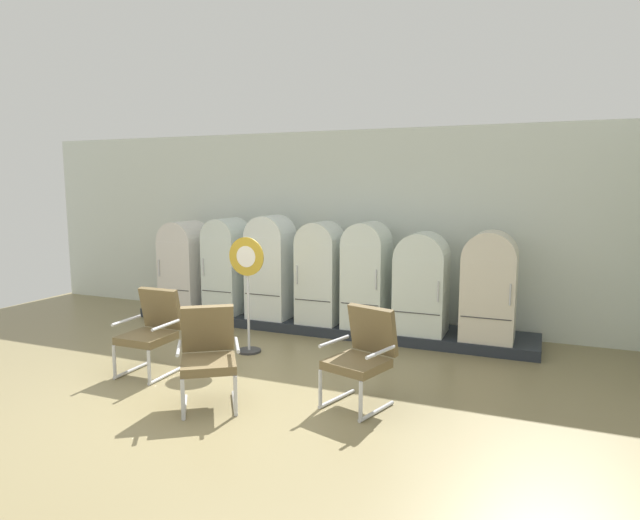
% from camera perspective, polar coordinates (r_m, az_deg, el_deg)
% --- Properties ---
extents(ground, '(12.00, 10.00, 0.05)m').
position_cam_1_polar(ground, '(6.07, -10.89, -14.27)').
color(ground, olive).
extents(back_wall, '(11.76, 0.12, 3.11)m').
position_cam_1_polar(back_wall, '(8.93, 1.86, 3.52)').
color(back_wall, silver).
rests_on(back_wall, ground).
extents(display_plinth, '(6.37, 0.95, 0.15)m').
position_cam_1_polar(display_plinth, '(8.59, 0.31, -6.76)').
color(display_plinth, '#232931').
rests_on(display_plinth, ground).
extents(refrigerator_0, '(0.66, 0.69, 1.49)m').
position_cam_1_polar(refrigerator_0, '(9.55, -13.98, -0.23)').
color(refrigerator_0, silver).
rests_on(refrigerator_0, display_plinth).
extents(refrigerator_1, '(0.58, 0.67, 1.56)m').
position_cam_1_polar(refrigerator_1, '(9.07, -9.74, -0.26)').
color(refrigerator_1, silver).
rests_on(refrigerator_1, display_plinth).
extents(refrigerator_2, '(0.65, 0.61, 1.63)m').
position_cam_1_polar(refrigerator_2, '(8.63, -5.18, -0.37)').
color(refrigerator_2, white).
rests_on(refrigerator_2, display_plinth).
extents(refrigerator_3, '(0.62, 0.63, 1.55)m').
position_cam_1_polar(refrigerator_3, '(8.29, 0.04, -0.97)').
color(refrigerator_3, silver).
rests_on(refrigerator_3, display_plinth).
extents(refrigerator_4, '(0.61, 0.68, 1.56)m').
position_cam_1_polar(refrigerator_4, '(8.06, 4.91, -1.20)').
color(refrigerator_4, silver).
rests_on(refrigerator_4, display_plinth).
extents(refrigerator_5, '(0.71, 0.63, 1.44)m').
position_cam_1_polar(refrigerator_5, '(7.84, 10.60, -2.13)').
color(refrigerator_5, silver).
rests_on(refrigerator_5, display_plinth).
extents(refrigerator_6, '(0.70, 0.64, 1.49)m').
position_cam_1_polar(refrigerator_6, '(7.71, 17.32, -2.31)').
color(refrigerator_6, beige).
rests_on(refrigerator_6, display_plinth).
extents(armchair_left, '(0.61, 0.66, 1.01)m').
position_cam_1_polar(armchair_left, '(6.87, -17.21, -6.80)').
color(armchair_left, silver).
rests_on(armchair_left, ground).
extents(armchair_right, '(0.73, 0.79, 1.01)m').
position_cam_1_polar(armchair_right, '(5.66, 4.48, -9.62)').
color(armchair_right, silver).
rests_on(armchair_right, ground).
extents(armchair_center, '(0.82, 0.85, 1.01)m').
position_cam_1_polar(armchair_center, '(5.78, -11.62, -9.40)').
color(armchair_center, silver).
rests_on(armchair_center, ground).
extents(sign_stand, '(0.51, 0.32, 1.57)m').
position_cam_1_polar(sign_stand, '(7.33, -7.61, -3.41)').
color(sign_stand, '#2D2D30').
rests_on(sign_stand, ground).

